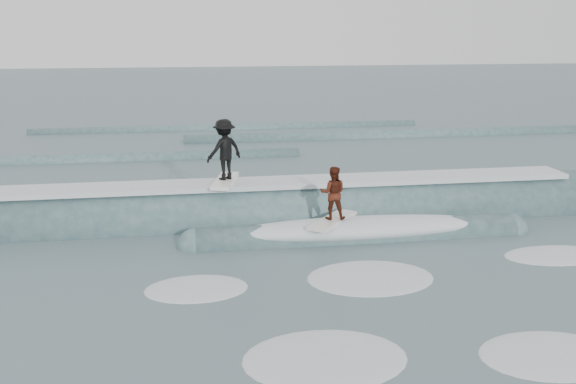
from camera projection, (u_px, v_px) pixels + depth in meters
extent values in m
plane|color=#435A61|center=(309.00, 268.00, 15.63)|extent=(160.00, 160.00, 0.00)
cylinder|color=#35545A|center=(283.00, 219.00, 19.67)|extent=(20.19, 2.14, 2.14)
cylinder|color=#35545A|center=(359.00, 238.00, 17.84)|extent=(9.00, 1.02, 1.02)
sphere|color=#35545A|center=(196.00, 247.00, 17.15)|extent=(1.02, 1.02, 1.02)
sphere|color=#35545A|center=(509.00, 230.00, 18.53)|extent=(1.02, 1.02, 1.02)
cube|color=white|center=(283.00, 182.00, 19.38)|extent=(18.00, 1.30, 0.14)
ellipsoid|color=white|center=(359.00, 228.00, 17.76)|extent=(7.60, 1.30, 0.60)
cube|color=white|center=(225.00, 181.00, 19.09)|extent=(0.99, 2.07, 0.10)
imported|color=black|center=(224.00, 149.00, 18.85)|extent=(1.34, 1.17, 1.80)
cube|color=white|center=(332.00, 220.00, 17.58)|extent=(1.69, 1.89, 0.10)
imported|color=#46180D|center=(333.00, 193.00, 17.39)|extent=(0.82, 0.71, 1.46)
ellipsoid|color=white|center=(551.00, 355.00, 11.52)|extent=(2.67, 1.82, 0.10)
ellipsoid|color=white|center=(557.00, 255.00, 16.52)|extent=(2.43, 1.66, 0.10)
ellipsoid|color=white|center=(325.00, 358.00, 11.40)|extent=(2.91, 1.99, 0.10)
ellipsoid|color=white|center=(370.00, 278.00, 15.05)|extent=(3.58, 2.44, 0.10)
ellipsoid|color=white|center=(196.00, 289.00, 14.43)|extent=(2.58, 1.76, 0.10)
cylinder|color=#35545A|center=(48.00, 163.00, 27.67)|extent=(22.00, 0.70, 0.70)
cylinder|color=#35545A|center=(393.00, 137.00, 34.05)|extent=(22.00, 0.80, 0.80)
cylinder|color=#35545A|center=(230.00, 129.00, 36.59)|extent=(22.00, 0.60, 0.60)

